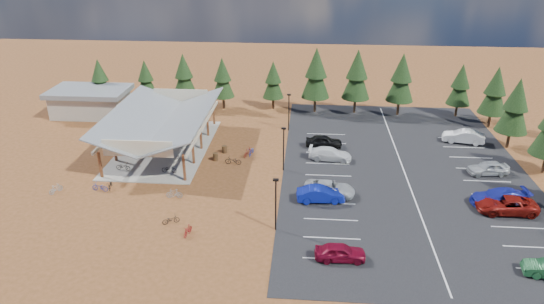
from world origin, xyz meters
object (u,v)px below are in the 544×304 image
object	(u,v)px
car_7	(499,197)
lamp_post_1	(284,146)
bike_0	(123,167)
lamp_post_0	(276,201)
bike_4	(169,169)
bike_16	(233,161)
car_1	(320,194)
bike_13	(174,194)
bike_8	(110,185)
car_4	(324,141)
bike_1	(151,152)
car_8	(488,168)
outbuilding	(91,101)
car_2	(329,189)
bike_12	(171,220)
bike_pavilion	(162,119)
bike_15	(248,152)
car_9	(463,136)
car_3	(330,154)
bike_14	(252,151)
bike_2	(162,134)
bike_9	(56,189)
trash_bin_1	(224,149)
bike_11	(188,230)
lamp_post_2	(289,110)
car_6	(506,205)
trash_bin_0	(215,157)
bike_10	(100,187)
bike_5	(183,156)
bike_6	(179,137)
bike_7	(187,124)

from	to	relation	value
car_7	lamp_post_1	bearing A→B (deg)	-112.63
bike_0	car_7	world-z (taller)	car_7
lamp_post_0	bike_4	bearing A→B (deg)	140.97
bike_16	car_1	distance (m)	12.51
lamp_post_1	bike_13	size ratio (longest dim) A/B	3.11
bike_4	car_7	xyz separation A→B (m)	(34.03, -4.11, 0.30)
bike_8	car_4	distance (m)	25.61
bike_1	car_8	xyz separation A→B (m)	(38.35, -1.55, 0.16)
outbuilding	lamp_post_1	world-z (taller)	lamp_post_1
lamp_post_1	car_2	distance (m)	7.61
bike_12	bike_pavilion	bearing A→B (deg)	-8.06
bike_15	car_9	bearing A→B (deg)	-143.26
bike_0	car_3	distance (m)	23.64
car_4	car_8	size ratio (longest dim) A/B	1.01
car_1	bike_14	bearing A→B (deg)	32.70
car_8	bike_2	bearing A→B (deg)	-108.69
bike_pavilion	bike_8	distance (m)	11.58
bike_9	bike_14	xyz separation A→B (m)	(18.92, 10.83, 0.02)
bike_2	trash_bin_1	bearing A→B (deg)	-98.01
car_4	outbuilding	bearing A→B (deg)	72.30
bike_0	bike_11	distance (m)	15.59
trash_bin_1	car_1	xyz separation A→B (m)	(11.46, -10.83, 0.36)
car_8	bike_8	bearing A→B (deg)	-89.02
lamp_post_2	bike_9	size ratio (longest dim) A/B	3.32
car_2	car_7	world-z (taller)	car_7
bike_pavilion	outbuilding	bearing A→B (deg)	141.84
lamp_post_0	lamp_post_2	size ratio (longest dim) A/B	1.00
bike_16	car_6	bearing A→B (deg)	77.53
bike_9	car_4	distance (m)	30.85
lamp_post_2	bike_15	xyz separation A→B (m)	(-4.43, -8.63, -2.42)
bike_13	car_2	world-z (taller)	car_2
car_9	car_7	bearing A→B (deg)	8.32
trash_bin_0	bike_8	distance (m)	12.34
outbuilding	car_1	distance (m)	40.09
bike_8	bike_10	xyz separation A→B (m)	(-0.87, -0.59, 0.05)
bike_5	lamp_post_1	bearing A→B (deg)	-87.86
bike_15	bike_16	size ratio (longest dim) A/B	0.98
bike_10	car_9	world-z (taller)	car_9
trash_bin_0	bike_14	world-z (taller)	bike_14
bike_6	bike_11	distance (m)	21.63
bike_14	trash_bin_0	bearing A→B (deg)	-146.56
bike_1	car_9	bearing A→B (deg)	-62.33
bike_0	bike_13	world-z (taller)	bike_0
car_4	bike_11	bearing A→B (deg)	146.33
bike_11	bike_12	size ratio (longest dim) A/B	0.98
lamp_post_2	bike_6	distance (m)	14.77
bike_7	car_9	distance (m)	36.15
bike_6	bike_7	size ratio (longest dim) A/B	0.97
trash_bin_1	car_3	world-z (taller)	car_3
bike_2	bike_13	distance (m)	16.08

